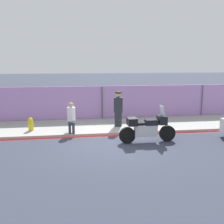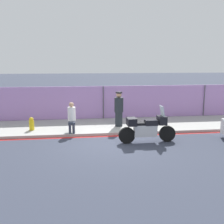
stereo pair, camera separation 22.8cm
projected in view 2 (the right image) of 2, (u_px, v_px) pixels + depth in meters
name	position (u px, v px, depth m)	size (l,w,h in m)	color
ground_plane	(113.00, 143.00, 10.54)	(120.00, 120.00, 0.00)	#333847
sidewalk	(106.00, 126.00, 13.11)	(43.47, 3.05, 0.13)	#9E9E99
curb_paint_stripe	(110.00, 136.00, 11.54)	(43.47, 0.18, 0.01)	red
storefront_fence	(103.00, 103.00, 14.51)	(41.29, 0.17, 1.91)	#AD7FC6
motorcycle	(147.00, 128.00, 10.56)	(2.36, 0.53, 1.50)	black
officer_standing	(119.00, 109.00, 12.67)	(0.43, 0.43, 1.69)	#1E2328
person_seated_on_curb	(72.00, 116.00, 11.72)	(0.35, 0.67, 1.32)	#2D3342
fire_hydrant	(32.00, 124.00, 12.04)	(0.23, 0.28, 0.60)	gold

